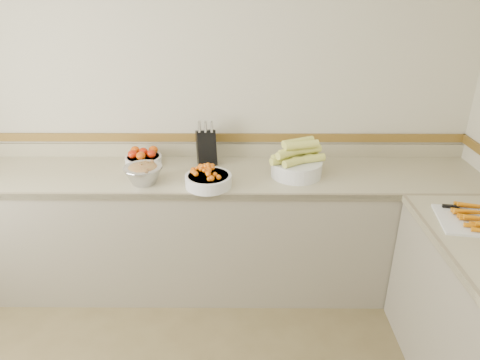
{
  "coord_description": "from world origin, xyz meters",
  "views": [
    {
      "loc": [
        0.36,
        -1.0,
        2.08
      ],
      "look_at": [
        0.35,
        1.35,
        1.0
      ],
      "focal_mm": 32.0,
      "sensor_mm": 36.0,
      "label": 1
    }
  ],
  "objects_px": {
    "rhubarb_bowl": "(143,173)",
    "cutting_board": "(478,219)",
    "tomato_bowl": "(143,158)",
    "cherry_tomato_bowl": "(208,178)",
    "corn_bowl": "(297,163)",
    "knife_block": "(206,147)"
  },
  "relations": [
    {
      "from": "tomato_bowl",
      "to": "cherry_tomato_bowl",
      "type": "height_order",
      "value": "cherry_tomato_bowl"
    },
    {
      "from": "corn_bowl",
      "to": "knife_block",
      "type": "bearing_deg",
      "value": 161.64
    },
    {
      "from": "knife_block",
      "to": "cutting_board",
      "type": "distance_m",
      "value": 1.75
    },
    {
      "from": "knife_block",
      "to": "cutting_board",
      "type": "height_order",
      "value": "knife_block"
    },
    {
      "from": "tomato_bowl",
      "to": "cutting_board",
      "type": "bearing_deg",
      "value": -21.56
    },
    {
      "from": "knife_block",
      "to": "tomato_bowl",
      "type": "bearing_deg",
      "value": -175.41
    },
    {
      "from": "knife_block",
      "to": "corn_bowl",
      "type": "xyz_separation_m",
      "value": [
        0.62,
        -0.21,
        -0.04
      ]
    },
    {
      "from": "tomato_bowl",
      "to": "rhubarb_bowl",
      "type": "relative_size",
      "value": 1.03
    },
    {
      "from": "knife_block",
      "to": "cherry_tomato_bowl",
      "type": "bearing_deg",
      "value": -83.88
    },
    {
      "from": "cherry_tomato_bowl",
      "to": "cutting_board",
      "type": "xyz_separation_m",
      "value": [
        1.5,
        -0.44,
        -0.04
      ]
    },
    {
      "from": "tomato_bowl",
      "to": "rhubarb_bowl",
      "type": "bearing_deg",
      "value": -77.73
    },
    {
      "from": "knife_block",
      "to": "corn_bowl",
      "type": "bearing_deg",
      "value": -18.36
    },
    {
      "from": "cherry_tomato_bowl",
      "to": "corn_bowl",
      "type": "relative_size",
      "value": 0.79
    },
    {
      "from": "tomato_bowl",
      "to": "rhubarb_bowl",
      "type": "height_order",
      "value": "rhubarb_bowl"
    },
    {
      "from": "rhubarb_bowl",
      "to": "cutting_board",
      "type": "distance_m",
      "value": 1.98
    },
    {
      "from": "tomato_bowl",
      "to": "rhubarb_bowl",
      "type": "distance_m",
      "value": 0.31
    },
    {
      "from": "knife_block",
      "to": "corn_bowl",
      "type": "distance_m",
      "value": 0.65
    },
    {
      "from": "rhubarb_bowl",
      "to": "cutting_board",
      "type": "xyz_separation_m",
      "value": [
        1.92,
        -0.49,
        -0.06
      ]
    },
    {
      "from": "corn_bowl",
      "to": "tomato_bowl",
      "type": "bearing_deg",
      "value": 170.96
    },
    {
      "from": "knife_block",
      "to": "rhubarb_bowl",
      "type": "height_order",
      "value": "knife_block"
    },
    {
      "from": "tomato_bowl",
      "to": "cherry_tomato_bowl",
      "type": "relative_size",
      "value": 0.87
    },
    {
      "from": "corn_bowl",
      "to": "cherry_tomato_bowl",
      "type": "bearing_deg",
      "value": -163.31
    }
  ]
}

